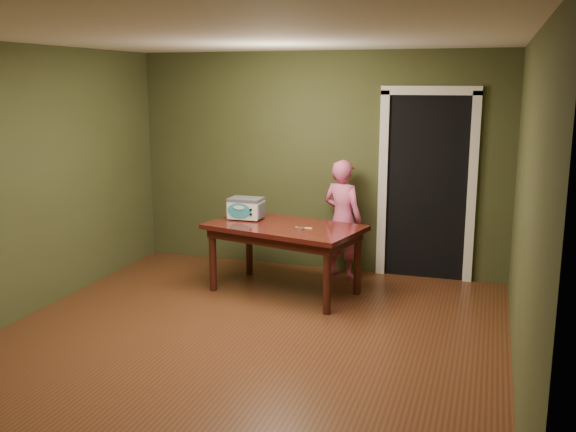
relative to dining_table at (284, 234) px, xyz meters
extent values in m
plane|color=#573119|center=(0.07, -1.45, -0.65)|extent=(5.00, 5.00, 0.00)
cube|color=#3D4525|center=(0.07, 1.05, 0.65)|extent=(4.50, 0.02, 2.60)
cube|color=#3D4525|center=(0.07, -3.95, 0.65)|extent=(4.50, 0.02, 2.60)
cube|color=#3D4525|center=(-2.18, -1.45, 0.65)|extent=(0.02, 5.00, 2.60)
cube|color=#3D4525|center=(2.32, -1.45, 0.65)|extent=(0.02, 5.00, 2.60)
cube|color=white|center=(0.07, -1.45, 1.95)|extent=(4.50, 5.00, 0.02)
cube|color=black|center=(1.37, 1.35, 0.40)|extent=(0.90, 0.60, 2.10)
cube|color=black|center=(1.37, 1.04, 0.40)|extent=(0.90, 0.02, 2.10)
cube|color=white|center=(0.87, 1.02, 0.40)|extent=(0.10, 0.06, 2.20)
cube|color=white|center=(1.87, 1.02, 0.40)|extent=(0.10, 0.06, 2.20)
cube|color=white|center=(1.37, 1.02, 1.50)|extent=(1.10, 0.06, 0.10)
cube|color=#38100C|center=(0.00, 0.00, 0.07)|extent=(1.76, 1.24, 0.05)
cube|color=#36140D|center=(0.00, 0.00, 0.00)|extent=(1.62, 1.10, 0.10)
cylinder|color=#36140D|center=(-0.76, -0.18, -0.30)|extent=(0.08, 0.08, 0.70)
cylinder|color=#36140D|center=(-0.60, 0.50, -0.30)|extent=(0.08, 0.08, 0.70)
cylinder|color=#36140D|center=(0.60, -0.50, -0.30)|extent=(0.08, 0.08, 0.70)
cylinder|color=#36140D|center=(0.76, 0.18, -0.30)|extent=(0.08, 0.08, 0.70)
cylinder|color=#4C4F54|center=(-0.64, 0.06, 0.11)|extent=(0.02, 0.02, 0.02)
cylinder|color=#4C4F54|center=(-0.64, 0.25, 0.11)|extent=(0.02, 0.02, 0.02)
cylinder|color=#4C4F54|center=(-0.35, 0.06, 0.11)|extent=(0.02, 0.02, 0.02)
cylinder|color=#4C4F54|center=(-0.35, 0.25, 0.11)|extent=(0.02, 0.02, 0.02)
cube|color=white|center=(-0.50, 0.16, 0.22)|extent=(0.36, 0.25, 0.20)
cube|color=#4C4F54|center=(-0.50, 0.16, 0.32)|extent=(0.36, 0.26, 0.03)
cube|color=#4C4F54|center=(-0.68, 0.16, 0.22)|extent=(0.02, 0.23, 0.16)
cube|color=#4C4F54|center=(-0.31, 0.16, 0.22)|extent=(0.02, 0.23, 0.16)
ellipsoid|color=teal|center=(-0.53, 0.03, 0.22)|extent=(0.27, 0.01, 0.17)
cylinder|color=black|center=(-0.39, 0.02, 0.24)|extent=(0.02, 0.01, 0.02)
cylinder|color=black|center=(-0.39, 0.02, 0.19)|extent=(0.02, 0.01, 0.02)
cylinder|color=silver|center=(0.22, -0.16, 0.11)|extent=(0.10, 0.10, 0.02)
cylinder|color=#492418|center=(0.22, -0.16, 0.12)|extent=(0.09, 0.09, 0.01)
cube|color=#F9D56C|center=(0.24, -0.08, 0.10)|extent=(0.18, 0.03, 0.01)
imported|color=#DC5A8B|center=(0.46, 0.75, 0.04)|extent=(0.59, 0.49, 1.38)
camera|label=1|loc=(2.07, -6.33, 1.60)|focal=40.00mm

